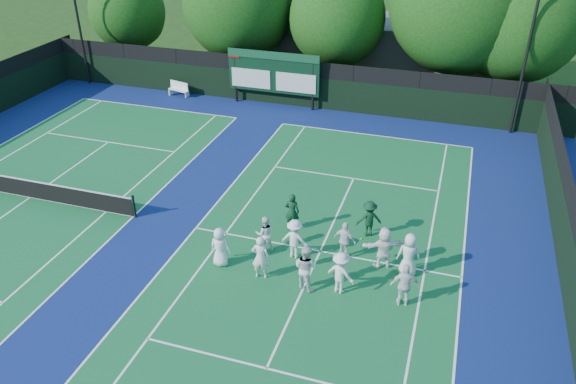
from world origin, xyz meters
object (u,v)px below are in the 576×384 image
(bench, at_px, (179,88))
(coach_left, at_px, (292,212))
(scoreboard, at_px, (273,73))
(tennis_net, at_px, (28,188))

(bench, bearing_deg, coach_left, -47.36)
(scoreboard, height_order, tennis_net, scoreboard)
(tennis_net, bearing_deg, bench, 88.69)
(scoreboard, xyz_separation_m, tennis_net, (-6.99, -14.59, -1.70))
(scoreboard, distance_m, coach_left, 14.48)
(coach_left, bearing_deg, tennis_net, -1.98)
(scoreboard, bearing_deg, bench, -178.14)
(scoreboard, relative_size, bench, 3.81)
(bench, distance_m, coach_left, 17.86)
(scoreboard, bearing_deg, coach_left, -67.84)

